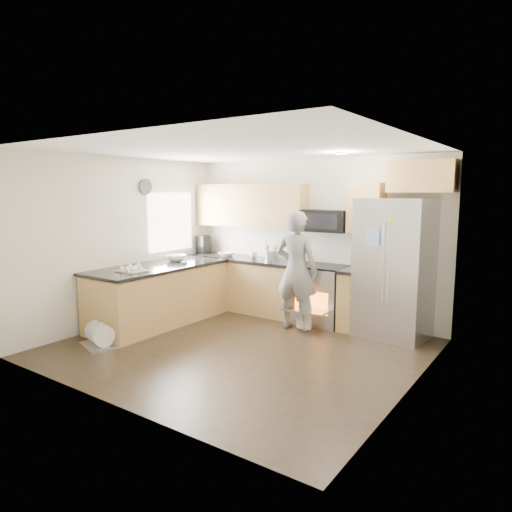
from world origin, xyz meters
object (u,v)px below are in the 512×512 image
Objects in this scene: stove_range at (321,281)px; dish_rack at (100,340)px; refrigerator at (394,268)px; person at (297,270)px.

stove_range reaches higher than dish_rack.
stove_range is 0.90× the size of refrigerator.
refrigerator is at bearing -163.78° from person.
dish_rack is at bearing -133.52° from refrigerator.
refrigerator is 3.26× the size of dish_rack.
dish_rack is at bearing 46.19° from person.
refrigerator is at bearing 40.99° from dish_rack.
stove_range is 3.37m from dish_rack.
person reaches higher than stove_range.
person reaches higher than dish_rack.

